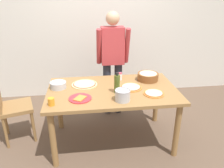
% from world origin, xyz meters
% --- Properties ---
extents(ground, '(8.00, 8.00, 0.00)m').
position_xyz_m(ground, '(0.00, 0.00, 0.00)').
color(ground, brown).
extents(wall_back, '(5.60, 0.10, 2.60)m').
position_xyz_m(wall_back, '(0.00, 1.60, 1.30)').
color(wall_back, silver).
rests_on(wall_back, ground).
extents(dining_table, '(1.60, 0.96, 0.76)m').
position_xyz_m(dining_table, '(0.00, 0.00, 0.67)').
color(dining_table, olive).
rests_on(dining_table, ground).
extents(person_cook, '(0.49, 0.25, 1.62)m').
position_xyz_m(person_cook, '(0.10, 0.76, 0.94)').
color(person_cook, '#2D2D38').
rests_on(person_cook, ground).
extents(chair_wooden_left, '(0.50, 0.50, 0.95)m').
position_xyz_m(chair_wooden_left, '(-1.32, 0.20, 0.54)').
color(chair_wooden_left, olive).
rests_on(chair_wooden_left, ground).
extents(pizza_raw_on_board, '(0.33, 0.33, 0.02)m').
position_xyz_m(pizza_raw_on_board, '(-0.34, 0.18, 0.77)').
color(pizza_raw_on_board, beige).
rests_on(pizza_raw_on_board, dining_table).
extents(pizza_cooked_on_tray, '(0.28, 0.28, 0.02)m').
position_xyz_m(pizza_cooked_on_tray, '(0.23, 0.01, 0.77)').
color(pizza_cooked_on_tray, '#C67A33').
rests_on(pizza_cooked_on_tray, dining_table).
extents(pizza_second_cooked, '(0.25, 0.25, 0.02)m').
position_xyz_m(pizza_second_cooked, '(0.47, -0.20, 0.77)').
color(pizza_second_cooked, '#C67A33').
rests_on(pizza_second_cooked, dining_table).
extents(plate_with_slice, '(0.26, 0.26, 0.02)m').
position_xyz_m(plate_with_slice, '(-0.40, -0.22, 0.77)').
color(plate_with_slice, red).
rests_on(plate_with_slice, dining_table).
extents(popcorn_bowl, '(0.28, 0.28, 0.11)m').
position_xyz_m(popcorn_bowl, '(0.51, 0.24, 0.82)').
color(popcorn_bowl, brown).
rests_on(popcorn_bowl, dining_table).
extents(mixing_bowl_steel, '(0.20, 0.20, 0.08)m').
position_xyz_m(mixing_bowl_steel, '(-0.67, 0.13, 0.80)').
color(mixing_bowl_steel, '#B7B7BC').
rests_on(mixing_bowl_steel, dining_table).
extents(olive_oil_bottle, '(0.07, 0.07, 0.26)m').
position_xyz_m(olive_oil_bottle, '(0.04, -0.10, 0.87)').
color(olive_oil_bottle, '#47561E').
rests_on(olive_oil_bottle, dining_table).
extents(steel_pot, '(0.17, 0.17, 0.13)m').
position_xyz_m(steel_pot, '(0.07, -0.31, 0.83)').
color(steel_pot, '#B7B7BC').
rests_on(steel_pot, dining_table).
extents(cup_orange, '(0.07, 0.07, 0.08)m').
position_xyz_m(cup_orange, '(-0.70, -0.32, 0.80)').
color(cup_orange, orange).
rests_on(cup_orange, dining_table).
extents(salt_shaker, '(0.04, 0.04, 0.11)m').
position_xyz_m(salt_shaker, '(0.14, 0.29, 0.81)').
color(salt_shaker, white).
rests_on(salt_shaker, dining_table).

